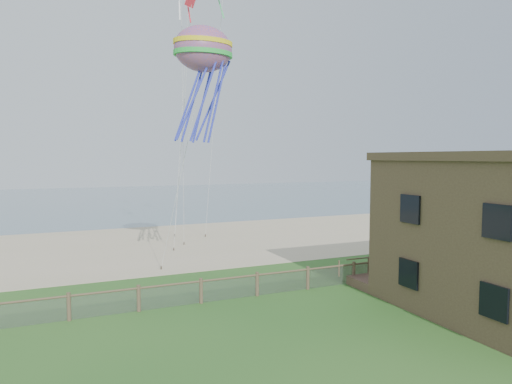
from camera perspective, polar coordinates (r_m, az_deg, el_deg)
ground at (r=19.14m, az=7.69°, el=-17.63°), size 160.00×160.00×0.00m
sand_beach at (r=38.96m, az=-9.37°, el=-6.29°), size 72.00×20.00×0.02m
ocean at (r=82.00m, az=-16.87°, el=-0.85°), size 160.00×68.00×0.02m
chainlink_fence at (r=24.01m, az=0.13°, el=-11.61°), size 36.20×0.20×1.25m
motel_deck at (r=30.80m, az=24.02°, el=-8.98°), size 15.00×2.00×0.50m
picnic_table at (r=24.64m, az=17.91°, el=-11.81°), size 1.93×1.54×0.76m
octopus_kite at (r=27.22m, az=-6.58°, el=13.57°), size 3.84×3.01×7.16m
kite_red at (r=32.95m, az=-8.08°, el=22.19°), size 1.74×1.80×2.00m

